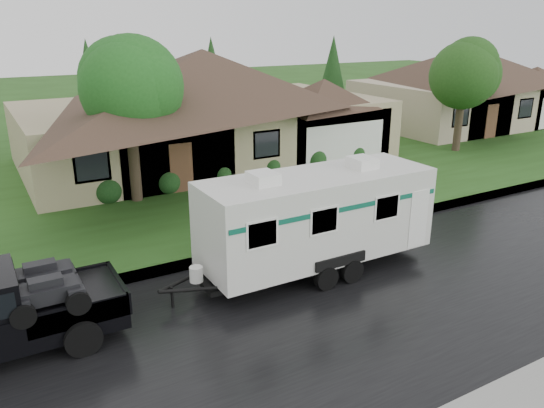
{
  "coord_description": "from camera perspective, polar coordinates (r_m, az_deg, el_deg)",
  "views": [
    {
      "loc": [
        -8.7,
        -11.61,
        6.96
      ],
      "look_at": [
        -0.86,
        2.0,
        1.59
      ],
      "focal_mm": 35.0,
      "sensor_mm": 36.0,
      "label": 1
    }
  ],
  "objects": [
    {
      "name": "ground",
      "position": [
        16.09,
        6.26,
        -6.88
      ],
      "size": [
        140.0,
        140.0,
        0.0
      ],
      "primitive_type": "plane",
      "color": "#234917",
      "rests_on": "ground"
    },
    {
      "name": "road",
      "position": [
        14.71,
        10.89,
        -9.72
      ],
      "size": [
        140.0,
        8.0,
        0.01
      ],
      "primitive_type": "cube",
      "color": "black",
      "rests_on": "ground"
    },
    {
      "name": "curb",
      "position": [
        17.75,
        2.0,
        -3.96
      ],
      "size": [
        140.0,
        0.5,
        0.15
      ],
      "primitive_type": "cube",
      "color": "gray",
      "rests_on": "ground"
    },
    {
      "name": "lawn",
      "position": [
        28.83,
        -11.53,
        4.67
      ],
      "size": [
        140.0,
        26.0,
        0.15
      ],
      "primitive_type": "cube",
      "color": "#234917",
      "rests_on": "ground"
    },
    {
      "name": "house_main",
      "position": [
        27.93,
        -6.67,
        11.81
      ],
      "size": [
        19.44,
        10.8,
        6.9
      ],
      "color": "tan",
      "rests_on": "lawn"
    },
    {
      "name": "house_neighbor",
      "position": [
        40.56,
        20.53,
        12.56
      ],
      "size": [
        15.12,
        9.72,
        6.45
      ],
      "color": "#BFAF8E",
      "rests_on": "lawn"
    },
    {
      "name": "tree_left_green",
      "position": [
        21.28,
        -15.3,
        12.39
      ],
      "size": [
        4.05,
        4.05,
        6.7
      ],
      "color": "#382B1E",
      "rests_on": "lawn"
    },
    {
      "name": "tree_right_green",
      "position": [
        31.24,
        20.0,
        13.23
      ],
      "size": [
        3.78,
        3.78,
        6.25
      ],
      "color": "#382B1E",
      "rests_on": "lawn"
    },
    {
      "name": "shrub_row",
      "position": [
        24.32,
        -2.75,
        3.81
      ],
      "size": [
        13.6,
        1.0,
        1.0
      ],
      "color": "#143814",
      "rests_on": "lawn"
    },
    {
      "name": "travel_trailer",
      "position": [
        15.29,
        4.85,
        -1.23
      ],
      "size": [
        7.24,
        2.54,
        3.25
      ],
      "color": "silver",
      "rests_on": "ground"
    }
  ]
}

